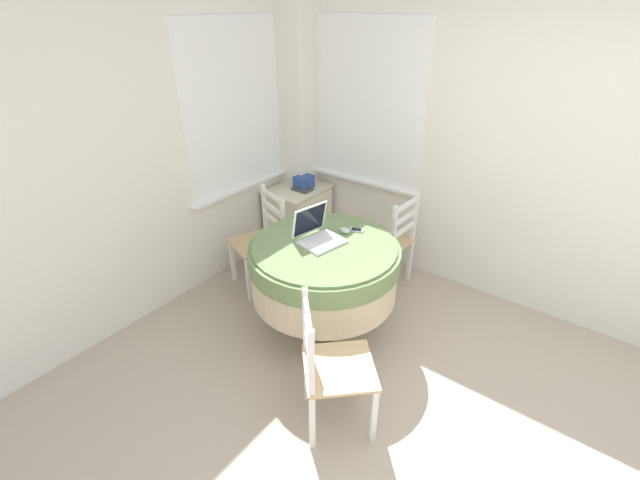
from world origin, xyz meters
name	(u,v)px	position (x,y,z in m)	size (l,w,h in m)	color
corner_room_shell	(327,154)	(1.07, 1.67, 1.28)	(4.17, 4.53, 2.55)	white
round_dining_table	(324,266)	(0.66, 1.39, 0.58)	(1.10, 1.10, 0.77)	#4C3D2D
laptop	(318,234)	(0.68, 1.47, 0.82)	(0.35, 0.34, 0.25)	white
computer_mouse	(345,230)	(0.89, 1.38, 0.79)	(0.05, 0.08, 0.04)	silver
cell_phone	(356,230)	(0.98, 1.32, 0.77)	(0.09, 0.12, 0.01)	#B2B7BC
dining_chair_near_back_window	(261,241)	(0.84, 2.22, 0.43)	(0.52, 0.52, 0.88)	tan
dining_chair_near_right_window	(389,242)	(1.51, 1.31, 0.43)	(0.42, 0.43, 0.88)	tan
dining_chair_camera_near	(332,368)	(0.00, 0.85, 0.43)	(0.57, 0.57, 0.88)	tan
corner_cabinet	(298,217)	(1.58, 2.40, 0.33)	(0.61, 0.48, 0.65)	beige
storage_box	(304,182)	(1.64, 2.37, 0.71)	(0.17, 0.15, 0.12)	#2D4C93
book_on_cabinet	(302,189)	(1.57, 2.33, 0.66)	(0.14, 0.18, 0.02)	#3F3F44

